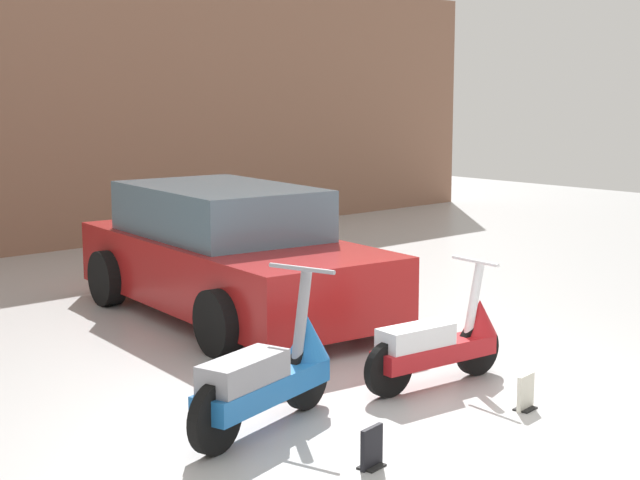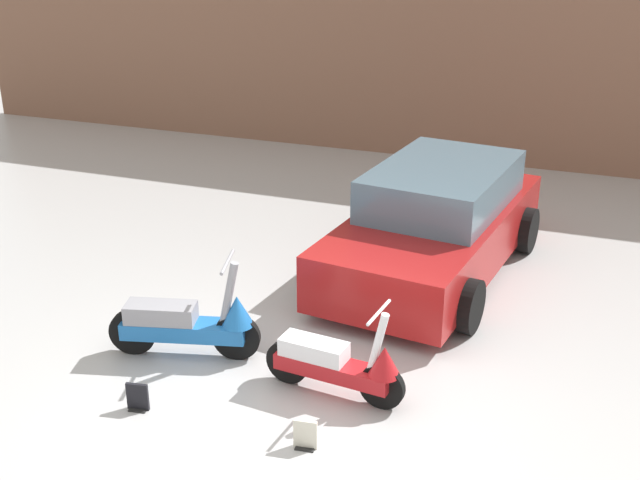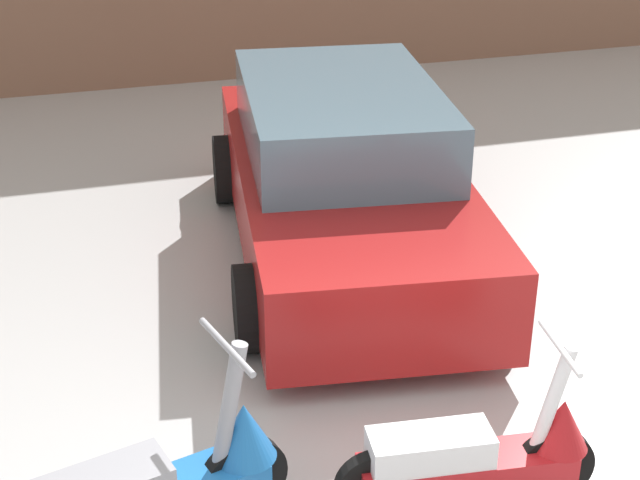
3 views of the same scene
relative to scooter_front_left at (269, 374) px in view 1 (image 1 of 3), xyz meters
The scene contains 6 objects.
ground_plane 1.30m from the scooter_front_left, 28.98° to the right, with size 28.00×28.00×0.00m, color #B2B2B2.
scooter_front_left is the anchor object (origin of this frame).
scooter_front_right 1.61m from the scooter_front_left, ahead, with size 1.37×0.49×0.95m.
car_rear_left 3.34m from the scooter_front_left, 57.43° to the left, with size 2.22×4.02×1.31m.
placard_near_left_scooter 1.01m from the scooter_front_left, 90.11° to the right, with size 0.20×0.15×0.26m.
placard_near_right_scooter 1.88m from the scooter_front_left, 31.47° to the right, with size 0.20×0.14×0.26m.
Camera 1 is at (-5.18, -4.38, 2.33)m, focal length 55.00 mm.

